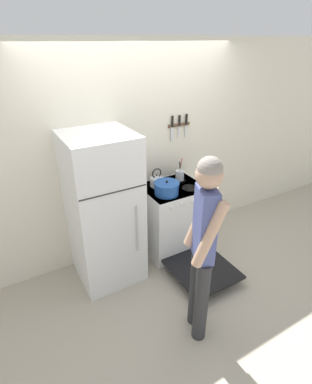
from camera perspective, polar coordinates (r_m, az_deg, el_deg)
ground_plane at (r=4.24m, az=-2.85°, el=-9.30°), size 14.00×14.00×0.00m
wall_back at (r=3.65m, az=-3.53°, el=7.23°), size 10.00×0.06×2.55m
refrigerator at (r=3.30m, az=-9.89°, el=-3.49°), size 0.70×0.72×1.72m
stove_range at (r=3.86m, az=3.37°, el=-5.31°), size 0.75×1.34×0.90m
dutch_oven_pot at (r=3.46m, az=2.04°, el=0.70°), size 0.33×0.29×0.17m
tea_kettle at (r=3.66m, az=0.17°, el=2.21°), size 0.20×0.16×0.23m
utensil_jar at (r=3.83m, az=4.55°, el=3.28°), size 0.11×0.11×0.28m
person at (r=2.53m, az=8.98°, el=-9.71°), size 0.38×0.43×1.78m
wall_knife_strip at (r=3.80m, az=4.41°, el=12.77°), size 0.31×0.03×0.31m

